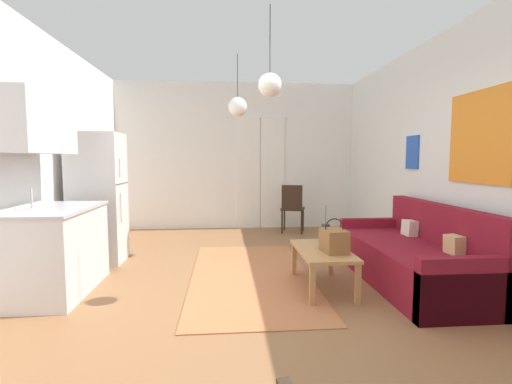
# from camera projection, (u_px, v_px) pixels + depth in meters

# --- Properties ---
(ground_plane) EXTENTS (5.26, 8.04, 0.10)m
(ground_plane) POSITION_uv_depth(u_px,v_px,m) (249.00, 302.00, 3.65)
(ground_plane) COLOR #8E603D
(wall_back) EXTENTS (4.86, 0.13, 2.87)m
(wall_back) POSITION_uv_depth(u_px,v_px,m) (237.00, 157.00, 7.26)
(wall_back) COLOR white
(wall_back) RESTS_ON ground_plane
(wall_right) EXTENTS (0.12, 7.64, 2.87)m
(wall_right) POSITION_uv_depth(u_px,v_px,m) (481.00, 153.00, 3.72)
(wall_right) COLOR silver
(wall_right) RESTS_ON ground_plane
(area_rug) EXTENTS (1.38, 2.84, 0.01)m
(area_rug) POSITION_uv_depth(u_px,v_px,m) (251.00, 276.00, 4.31)
(area_rug) COLOR #B26B42
(area_rug) RESTS_ON ground_plane
(couch) EXTENTS (0.90, 2.09, 0.88)m
(couch) POSITION_uv_depth(u_px,v_px,m) (416.00, 259.00, 4.03)
(couch) COLOR maroon
(couch) RESTS_ON ground_plane
(coffee_table) EXTENTS (0.52, 0.98, 0.43)m
(coffee_table) POSITION_uv_depth(u_px,v_px,m) (323.00, 254.00, 3.86)
(coffee_table) COLOR #B27F4C
(coffee_table) RESTS_ON ground_plane
(bamboo_vase) EXTENTS (0.10, 0.10, 0.43)m
(bamboo_vase) POSITION_uv_depth(u_px,v_px,m) (325.00, 233.00, 4.17)
(bamboo_vase) COLOR #2D2D33
(bamboo_vase) RESTS_ON coffee_table
(handbag) EXTENTS (0.24, 0.32, 0.35)m
(handbag) POSITION_uv_depth(u_px,v_px,m) (334.00, 240.00, 3.73)
(handbag) COLOR brown
(handbag) RESTS_ON coffee_table
(refrigerator) EXTENTS (0.66, 0.58, 1.72)m
(refrigerator) POSITION_uv_depth(u_px,v_px,m) (98.00, 198.00, 4.84)
(refrigerator) COLOR white
(refrigerator) RESTS_ON ground_plane
(kitchen_counter) EXTENTS (0.63, 1.21, 2.03)m
(kitchen_counter) POSITION_uv_depth(u_px,v_px,m) (55.00, 220.00, 3.71)
(kitchen_counter) COLOR silver
(kitchen_counter) RESTS_ON ground_plane
(accent_chair) EXTENTS (0.52, 0.50, 0.91)m
(accent_chair) POSITION_uv_depth(u_px,v_px,m) (292.00, 206.00, 6.78)
(accent_chair) COLOR black
(accent_chair) RESTS_ON ground_plane
(pendant_lamp_near) EXTENTS (0.23, 0.23, 0.88)m
(pendant_lamp_near) POSITION_uv_depth(u_px,v_px,m) (270.00, 85.00, 3.59)
(pendant_lamp_near) COLOR black
(pendant_lamp_far) EXTENTS (0.28, 0.28, 0.88)m
(pendant_lamp_far) POSITION_uv_depth(u_px,v_px,m) (238.00, 107.00, 5.24)
(pendant_lamp_far) COLOR black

